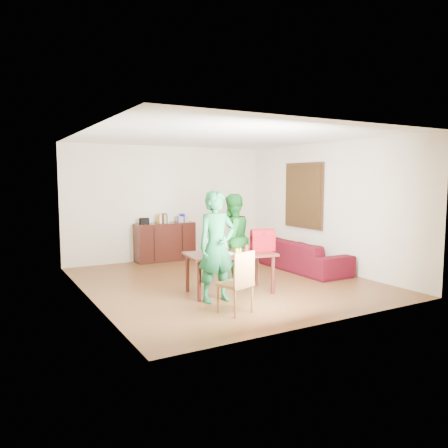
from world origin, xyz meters
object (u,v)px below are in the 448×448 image
chair (236,295)px  sofa (303,255)px  table (230,258)px  laptop (222,252)px  red_bag (262,242)px  bottle (246,249)px  person_near (217,247)px  person_far (232,238)px

chair → sofa: chair is taller
table → laptop: (-0.18, -0.06, 0.13)m
laptop → red_bag: (0.81, 0.01, 0.10)m
table → bottle: (0.12, -0.34, 0.18)m
red_bag → chair: bearing=-119.0°
table → person_near: (-0.44, -0.34, 0.27)m
red_bag → bottle: bearing=-130.8°
person_near → sofa: person_near is taller
laptop → sofa: 2.64m
chair → person_far: size_ratio=0.55×
table → sofa: 2.43m
chair → red_bag: size_ratio=2.27×
chair → person_far: person_far is taller
person_far → bottle: (-0.33, -1.01, -0.04)m
person_near → laptop: person_near is taller
chair → sofa: 3.34m
bottle → sofa: (2.16, 1.14, -0.47)m
bottle → sofa: bottle is taller
person_near → bottle: (0.56, 0.01, -0.09)m
table → person_far: (0.44, 0.68, 0.22)m
chair → person_far: bearing=45.4°
chair → bottle: bearing=32.6°
table → person_far: size_ratio=0.95×
laptop → bottle: 0.41m
table → red_bag: (0.63, -0.05, 0.23)m
bottle → sofa: 2.49m
sofa → laptop: bearing=110.1°
sofa → table: bearing=110.2°
red_bag → sofa: (1.65, 0.86, -0.52)m
person_far → red_bag: 0.75m
person_far → sofa: (1.83, 0.13, -0.51)m
laptop → sofa: bearing=17.3°
table → chair: 1.20m
person_near → red_bag: 1.11m
bottle → red_bag: red_bag is taller
sofa → red_bag: bearing=118.2°
sofa → person_far: bearing=94.7°
chair → laptop: laptop is taller
person_near → sofa: (2.72, 1.15, -0.56)m
red_bag → table: bearing=-164.3°
table → chair: (-0.50, -1.03, -0.34)m
person_far → red_bag: size_ratio=4.10×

